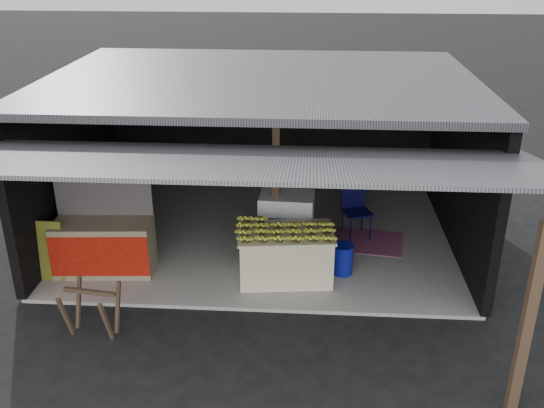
# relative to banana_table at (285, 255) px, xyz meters

# --- Properties ---
(ground) EXTENTS (80.00, 80.00, 0.00)m
(ground) POSITION_rel_banana_table_xyz_m (-0.51, -0.93, -0.48)
(ground) COLOR black
(ground) RESTS_ON ground
(concrete_slab) EXTENTS (7.00, 5.00, 0.06)m
(concrete_slab) POSITION_rel_banana_table_xyz_m (-0.51, 1.57, -0.45)
(concrete_slab) COLOR gray
(concrete_slab) RESTS_ON ground
(shophouse) EXTENTS (7.40, 7.29, 3.02)m
(shophouse) POSITION_rel_banana_table_xyz_m (-0.51, 1.88, 1.62)
(shophouse) COLOR black
(shophouse) RESTS_ON ground
(banana_table) EXTENTS (1.61, 1.09, 0.83)m
(banana_table) POSITION_rel_banana_table_xyz_m (0.00, 0.00, 0.00)
(banana_table) COLOR silver
(banana_table) RESTS_ON concrete_slab
(banana_pile) EXTENTS (1.48, 0.98, 0.16)m
(banana_pile) POSITION_rel_banana_table_xyz_m (0.00, 0.00, 0.50)
(banana_pile) COLOR yellow
(banana_pile) RESTS_ON banana_table
(white_crate) EXTENTS (0.96, 0.69, 1.03)m
(white_crate) POSITION_rel_banana_table_xyz_m (-0.03, 1.02, 0.10)
(white_crate) COLOR white
(white_crate) RESTS_ON concrete_slab
(neighbor_stall) EXTENTS (1.62, 0.82, 1.62)m
(neighbor_stall) POSITION_rel_banana_table_xyz_m (-2.98, 0.05, 0.07)
(neighbor_stall) COLOR #998466
(neighbor_stall) RESTS_ON concrete_slab
(green_signboard) EXTENTS (0.67, 0.16, 1.01)m
(green_signboard) POSITION_rel_banana_table_xyz_m (-3.88, -0.27, 0.08)
(green_signboard) COLOR black
(green_signboard) RESTS_ON concrete_slab
(sawhorse) EXTENTS (0.75, 0.72, 0.73)m
(sawhorse) POSITION_rel_banana_table_xyz_m (-2.62, -1.64, -0.02)
(sawhorse) COLOR #4A3425
(sawhorse) RESTS_ON ground
(water_barrel) EXTENTS (0.33, 0.33, 0.48)m
(water_barrel) POSITION_rel_banana_table_xyz_m (0.94, 0.21, -0.18)
(water_barrel) COLOR #0C148B
(water_barrel) RESTS_ON concrete_slab
(plastic_chair) EXTENTS (0.60, 0.60, 0.99)m
(plastic_chair) POSITION_rel_banana_table_xyz_m (1.21, 1.67, 0.17)
(plastic_chair) COLOR #0B0A37
(plastic_chair) RESTS_ON concrete_slab
(magenta_rug) EXTENTS (1.63, 1.21, 0.01)m
(magenta_rug) POSITION_rel_banana_table_xyz_m (1.32, 1.39, -0.41)
(magenta_rug) COLOR #7A1B5F
(magenta_rug) RESTS_ON concrete_slab
(picture_frames) EXTENTS (1.62, 0.04, 0.46)m
(picture_frames) POSITION_rel_banana_table_xyz_m (-0.68, 3.96, 1.45)
(picture_frames) COLOR black
(picture_frames) RESTS_ON shophouse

